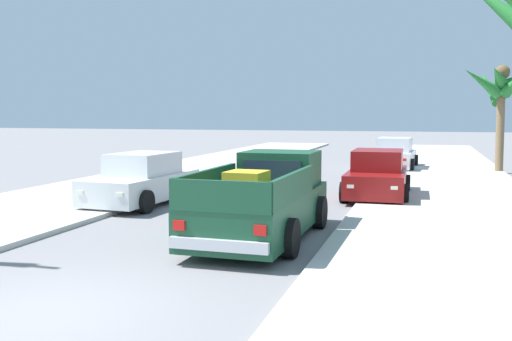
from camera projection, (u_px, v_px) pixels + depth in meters
name	position (u px, v px, depth m)	size (l,w,h in m)	color
ground_plane	(47.00, 313.00, 7.81)	(160.00, 160.00, 0.00)	slate
sidewalk_left	(123.00, 186.00, 20.85)	(5.29, 60.00, 0.12)	beige
sidewalk_right	(449.00, 199.00, 17.65)	(5.29, 60.00, 0.12)	beige
curb_left	(154.00, 188.00, 20.50)	(0.16, 60.00, 0.10)	silver
curb_right	(408.00, 198.00, 18.00)	(0.16, 60.00, 0.10)	silver
pickup_truck	(264.00, 201.00, 12.51)	(2.26, 5.23, 1.80)	#19472D
car_left_near	(377.00, 176.00, 18.33)	(2.06, 4.28, 1.54)	maroon
car_right_near	(142.00, 181.00, 16.99)	(2.21, 4.34, 1.54)	silver
car_left_mid	(394.00, 155.00, 27.52)	(2.19, 4.33, 1.54)	silver
palm_tree_right_fore	(500.00, 86.00, 25.54)	(3.65, 3.65, 4.88)	brown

